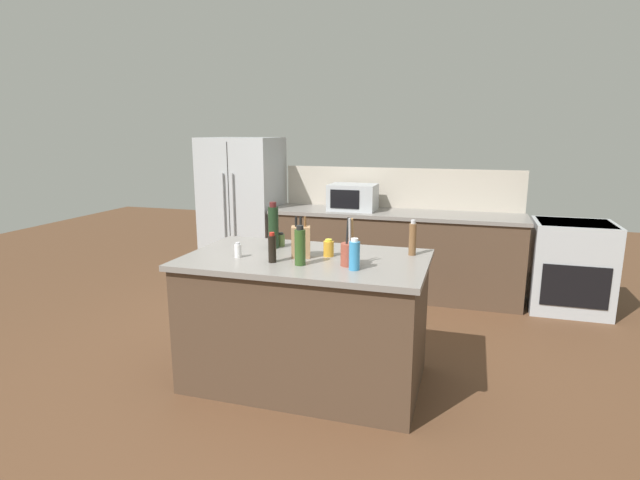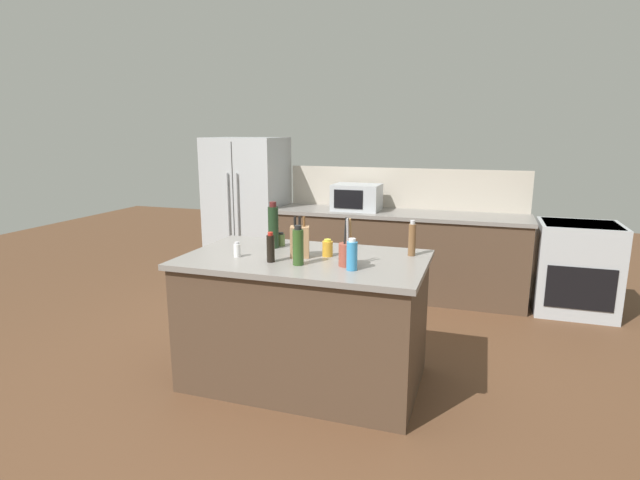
{
  "view_description": "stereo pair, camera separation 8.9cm",
  "coord_description": "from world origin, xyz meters",
  "px_view_note": "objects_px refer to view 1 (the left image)",
  "views": [
    {
      "loc": [
        1.1,
        -3.24,
        1.81
      ],
      "look_at": [
        0.0,
        0.35,
        0.99
      ],
      "focal_mm": 28.0,
      "sensor_mm": 36.0,
      "label": 1
    },
    {
      "loc": [
        1.18,
        -3.21,
        1.81
      ],
      "look_at": [
        0.0,
        0.35,
        0.99
      ],
      "focal_mm": 28.0,
      "sensor_mm": 36.0,
      "label": 2
    }
  ],
  "objects_px": {
    "utensil_crock": "(350,253)",
    "wine_bottle": "(273,227)",
    "dish_soap_bottle": "(354,255)",
    "microwave": "(353,197)",
    "honey_jar": "(329,248)",
    "knife_block": "(301,242)",
    "olive_oil_bottle": "(300,246)",
    "range_oven": "(571,266)",
    "pepper_grinder": "(413,239)",
    "soy_sauce_bottle": "(272,248)",
    "refrigerator": "(243,210)",
    "spice_jar_oregano": "(281,240)",
    "salt_shaker": "(238,250)"
  },
  "relations": [
    {
      "from": "utensil_crock",
      "to": "wine_bottle",
      "type": "relative_size",
      "value": 0.91
    },
    {
      "from": "utensil_crock",
      "to": "dish_soap_bottle",
      "type": "distance_m",
      "value": 0.11
    },
    {
      "from": "microwave",
      "to": "honey_jar",
      "type": "distance_m",
      "value": 2.15
    },
    {
      "from": "knife_block",
      "to": "microwave",
      "type": "bearing_deg",
      "value": 76.43
    },
    {
      "from": "olive_oil_bottle",
      "to": "microwave",
      "type": "bearing_deg",
      "value": 95.07
    },
    {
      "from": "range_oven",
      "to": "microwave",
      "type": "relative_size",
      "value": 1.77
    },
    {
      "from": "pepper_grinder",
      "to": "soy_sauce_bottle",
      "type": "relative_size",
      "value": 1.24
    },
    {
      "from": "honey_jar",
      "to": "dish_soap_bottle",
      "type": "bearing_deg",
      "value": -49.03
    },
    {
      "from": "wine_bottle",
      "to": "microwave",
      "type": "bearing_deg",
      "value": 86.0
    },
    {
      "from": "wine_bottle",
      "to": "dish_soap_bottle",
      "type": "bearing_deg",
      "value": -29.87
    },
    {
      "from": "olive_oil_bottle",
      "to": "range_oven",
      "type": "bearing_deg",
      "value": 49.31
    },
    {
      "from": "honey_jar",
      "to": "refrigerator",
      "type": "bearing_deg",
      "value": 128.22
    },
    {
      "from": "spice_jar_oregano",
      "to": "soy_sauce_bottle",
      "type": "height_order",
      "value": "soy_sauce_bottle"
    },
    {
      "from": "refrigerator",
      "to": "pepper_grinder",
      "type": "xyz_separation_m",
      "value": [
        2.28,
        -1.97,
        0.19
      ]
    },
    {
      "from": "soy_sauce_bottle",
      "to": "knife_block",
      "type": "bearing_deg",
      "value": 53.13
    },
    {
      "from": "microwave",
      "to": "knife_block",
      "type": "bearing_deg",
      "value": -86.09
    },
    {
      "from": "pepper_grinder",
      "to": "wine_bottle",
      "type": "relative_size",
      "value": 0.73
    },
    {
      "from": "salt_shaker",
      "to": "utensil_crock",
      "type": "bearing_deg",
      "value": 1.31
    },
    {
      "from": "dish_soap_bottle",
      "to": "pepper_grinder",
      "type": "distance_m",
      "value": 0.59
    },
    {
      "from": "microwave",
      "to": "dish_soap_bottle",
      "type": "distance_m",
      "value": 2.49
    },
    {
      "from": "knife_block",
      "to": "wine_bottle",
      "type": "relative_size",
      "value": 0.82
    },
    {
      "from": "refrigerator",
      "to": "knife_block",
      "type": "distance_m",
      "value": 2.74
    },
    {
      "from": "knife_block",
      "to": "soy_sauce_bottle",
      "type": "bearing_deg",
      "value": -144.35
    },
    {
      "from": "salt_shaker",
      "to": "refrigerator",
      "type": "bearing_deg",
      "value": 114.93
    },
    {
      "from": "honey_jar",
      "to": "soy_sauce_bottle",
      "type": "height_order",
      "value": "soy_sauce_bottle"
    },
    {
      "from": "knife_block",
      "to": "pepper_grinder",
      "type": "relative_size",
      "value": 1.13
    },
    {
      "from": "range_oven",
      "to": "soy_sauce_bottle",
      "type": "bearing_deg",
      "value": -133.47
    },
    {
      "from": "spice_jar_oregano",
      "to": "utensil_crock",
      "type": "bearing_deg",
      "value": -32.09
    },
    {
      "from": "knife_block",
      "to": "utensil_crock",
      "type": "relative_size",
      "value": 0.91
    },
    {
      "from": "utensil_crock",
      "to": "salt_shaker",
      "type": "bearing_deg",
      "value": -178.69
    },
    {
      "from": "range_oven",
      "to": "wine_bottle",
      "type": "xyz_separation_m",
      "value": [
        -2.43,
        -2.01,
        0.64
      ]
    },
    {
      "from": "wine_bottle",
      "to": "olive_oil_bottle",
      "type": "bearing_deg",
      "value": -48.79
    },
    {
      "from": "microwave",
      "to": "soy_sauce_bottle",
      "type": "bearing_deg",
      "value": -89.74
    },
    {
      "from": "refrigerator",
      "to": "range_oven",
      "type": "xyz_separation_m",
      "value": [
        3.67,
        -0.05,
        -0.4
      ]
    },
    {
      "from": "refrigerator",
      "to": "pepper_grinder",
      "type": "distance_m",
      "value": 3.02
    },
    {
      "from": "knife_block",
      "to": "wine_bottle",
      "type": "xyz_separation_m",
      "value": [
        -0.29,
        0.21,
        0.05
      ]
    },
    {
      "from": "olive_oil_bottle",
      "to": "wine_bottle",
      "type": "distance_m",
      "value": 0.54
    },
    {
      "from": "utensil_crock",
      "to": "dish_soap_bottle",
      "type": "height_order",
      "value": "utensil_crock"
    },
    {
      "from": "spice_jar_oregano",
      "to": "wine_bottle",
      "type": "xyz_separation_m",
      "value": [
        -0.03,
        -0.08,
        0.12
      ]
    },
    {
      "from": "range_oven",
      "to": "honey_jar",
      "type": "distance_m",
      "value": 2.94
    },
    {
      "from": "range_oven",
      "to": "olive_oil_bottle",
      "type": "bearing_deg",
      "value": -130.69
    },
    {
      "from": "salt_shaker",
      "to": "spice_jar_oregano",
      "type": "bearing_deg",
      "value": 69.39
    },
    {
      "from": "dish_soap_bottle",
      "to": "wine_bottle",
      "type": "relative_size",
      "value": 0.59
    },
    {
      "from": "microwave",
      "to": "pepper_grinder",
      "type": "relative_size",
      "value": 2.03
    },
    {
      "from": "knife_block",
      "to": "pepper_grinder",
      "type": "height_order",
      "value": "knife_block"
    },
    {
      "from": "range_oven",
      "to": "honey_jar",
      "type": "relative_size",
      "value": 7.41
    },
    {
      "from": "range_oven",
      "to": "salt_shaker",
      "type": "xyz_separation_m",
      "value": [
        -2.56,
        -2.35,
        0.52
      ]
    },
    {
      "from": "microwave",
      "to": "soy_sauce_bottle",
      "type": "height_order",
      "value": "microwave"
    },
    {
      "from": "dish_soap_bottle",
      "to": "pepper_grinder",
      "type": "xyz_separation_m",
      "value": [
        0.31,
        0.5,
        0.02
      ]
    },
    {
      "from": "refrigerator",
      "to": "soy_sauce_bottle",
      "type": "xyz_separation_m",
      "value": [
        1.4,
        -2.45,
        0.17
      ]
    }
  ]
}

